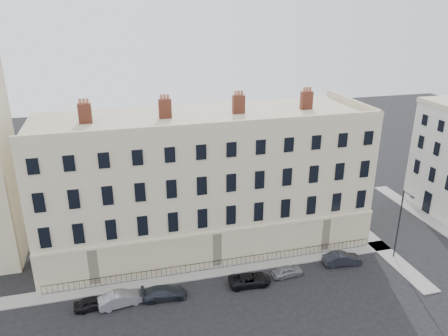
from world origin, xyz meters
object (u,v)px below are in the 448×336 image
Objects in this scene: car_c at (164,293)px; car_e at (287,271)px; car_d at (250,280)px; car_a at (93,303)px; car_f at (342,259)px; car_b at (121,299)px; streetlamp at (400,222)px.

car_c is 12.72m from car_e.
car_d is at bearing -86.63° from car_c.
car_f is at bearing -92.89° from car_a.
car_d is (12.50, -0.12, -0.10)m from car_b.
car_b is at bearing 97.85° from car_f.
car_d is 1.28× the size of car_e.
car_a is at bearing 85.75° from car_e.
car_a is 19.22m from car_e.
car_b reaches higher than car_a.
streetlamp is at bearing -85.05° from car_d.
car_f is 7.30m from streetlamp.
car_e is (19.22, 0.17, -0.02)m from car_a.
car_f reaches higher than car_e.
car_e is at bearing -80.81° from car_d.
car_d is at bearing -99.80° from car_b.
car_f is (25.70, 0.61, 0.09)m from car_a.
streetlamp reaches higher than car_f.
car_d is 10.73m from car_f.
car_e is 13.29m from streetlamp.
car_a is 15.01m from car_d.
car_f reaches higher than car_a.
car_d is at bearing 100.74° from car_f.
car_c reaches higher than car_a.
car_e is (12.72, 0.39, -0.06)m from car_c.
car_c is (6.50, -0.23, 0.04)m from car_a.
car_a is 0.80× the size of car_c.
car_c is (3.99, -0.07, -0.06)m from car_b.
streetlamp is (12.69, 0.10, 3.93)m from car_e.
car_d is at bearing 91.38° from car_e.
car_b is 23.20m from car_f.
car_d reaches higher than car_a.
car_e is (4.21, 0.45, -0.03)m from car_d.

